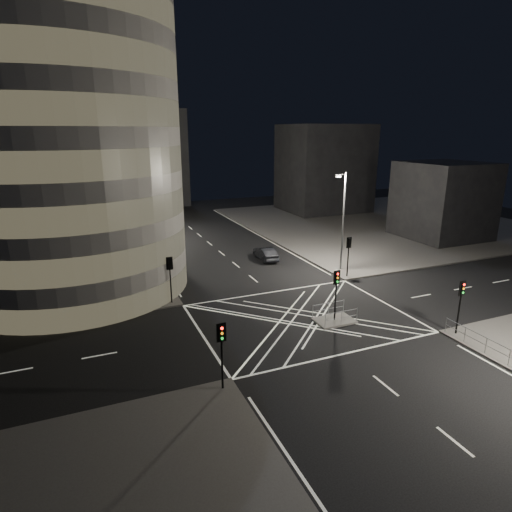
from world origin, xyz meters
name	(u,v)px	position (x,y,z in m)	size (l,w,h in m)	color
ground	(302,318)	(0.00, 0.00, 0.00)	(120.00, 120.00, 0.00)	black
sidewalk_far_right	(381,222)	(29.00, 27.00, 0.07)	(42.00, 42.00, 0.15)	#4E4B49
central_island	(334,321)	(2.00, -1.50, 0.07)	(3.00, 2.00, 0.15)	slate
office_tower_curved	(6,147)	(-20.74, 18.74, 12.65)	(30.00, 29.00, 27.20)	gray
office_block_rear	(19,153)	(-22.00, 42.00, 11.15)	(24.00, 16.00, 22.00)	gray
building_right_far	(324,168)	(26.00, 40.00, 7.65)	(14.00, 12.00, 15.00)	black
building_right_near	(443,200)	(30.00, 16.00, 5.15)	(10.00, 10.00, 10.00)	black
building_far_end	(137,159)	(-4.00, 58.00, 9.00)	(18.00, 8.00, 18.00)	black
tree_a	(143,243)	(-10.50, 9.00, 4.99)	(5.01, 5.01, 7.73)	black
tree_b	(134,226)	(-10.50, 15.00, 5.26)	(4.78, 4.78, 7.87)	black
tree_c	(127,219)	(-10.50, 21.00, 4.80)	(3.63, 3.63, 6.76)	black
tree_d	(121,210)	(-10.50, 27.00, 4.83)	(5.55, 5.55, 7.87)	black
tree_e	(116,203)	(-10.50, 33.00, 4.79)	(4.06, 4.06, 6.98)	black
traffic_signal_fl	(170,271)	(-8.80, 6.80, 2.91)	(0.55, 0.22, 4.00)	black
traffic_signal_nl	(222,344)	(-8.80, -6.80, 2.91)	(0.55, 0.22, 4.00)	black
traffic_signal_fr	(349,249)	(8.80, 6.80, 2.91)	(0.55, 0.22, 4.00)	black
traffic_signal_nr	(461,297)	(8.80, -6.80, 2.91)	(0.55, 0.22, 4.00)	black
traffic_signal_island	(336,286)	(2.00, -1.50, 2.91)	(0.55, 0.22, 4.00)	black
street_lamp_left_near	(150,228)	(-9.44, 12.00, 5.54)	(1.25, 0.25, 10.00)	slate
street_lamp_left_far	(126,200)	(-9.44, 30.00, 5.54)	(1.25, 0.25, 10.00)	slate
street_lamp_right_far	(343,218)	(9.44, 9.00, 5.54)	(1.25, 0.25, 10.00)	slate
railing_island_south	(341,318)	(2.00, -2.40, 0.70)	(2.80, 0.06, 1.10)	slate
railing_island_north	(328,309)	(2.00, -0.60, 0.70)	(2.80, 0.06, 1.10)	slate
sedan	(266,254)	(3.77, 15.52, 0.73)	(1.54, 4.42, 1.46)	black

